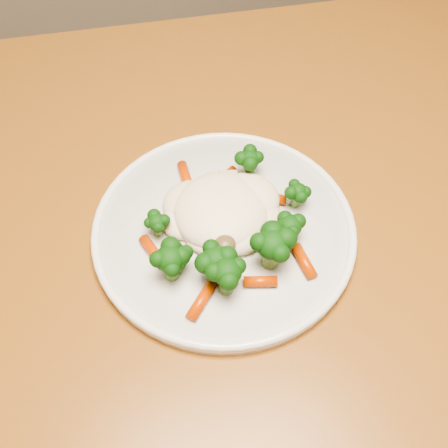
{
  "coord_description": "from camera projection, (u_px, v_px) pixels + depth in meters",
  "views": [
    {
      "loc": [
        -0.49,
        -0.1,
        1.28
      ],
      "look_at": [
        -0.4,
        0.26,
        0.77
      ],
      "focal_mm": 45.0,
      "sensor_mm": 36.0,
      "label": 1
    }
  ],
  "objects": [
    {
      "name": "meal",
      "position": [
        226.0,
        225.0,
        0.61
      ],
      "size": [
        0.2,
        0.21,
        0.05
      ],
      "color": "#FCECC9",
      "rests_on": "plate"
    },
    {
      "name": "plate",
      "position": [
        224.0,
        231.0,
        0.64
      ],
      "size": [
        0.3,
        0.3,
        0.01
      ],
      "primitive_type": "cylinder",
      "color": "white",
      "rests_on": "dining_table"
    },
    {
      "name": "dining_table",
      "position": [
        274.0,
        238.0,
        0.77
      ],
      "size": [
        1.15,
        0.8,
        0.75
      ],
      "rotation": [
        0.0,
        0.0,
        -0.05
      ],
      "color": "#935922",
      "rests_on": "ground"
    }
  ]
}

